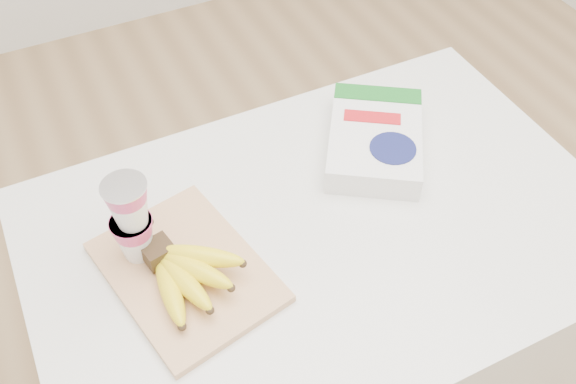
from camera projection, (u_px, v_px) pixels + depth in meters
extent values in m
cube|color=white|center=(318.00, 335.00, 1.42)|extent=(1.03, 0.69, 0.78)
cube|color=tan|center=(186.00, 272.00, 1.06)|extent=(0.28, 0.34, 0.02)
cube|color=#382816|center=(158.00, 252.00, 1.05)|extent=(0.06, 0.05, 0.03)
ellipsoid|color=yellow|center=(170.00, 290.00, 1.01)|extent=(0.04, 0.15, 0.04)
sphere|color=#382816|center=(182.00, 327.00, 0.96)|extent=(0.01, 0.01, 0.01)
ellipsoid|color=yellow|center=(184.00, 281.00, 1.01)|extent=(0.07, 0.15, 0.04)
sphere|color=#382816|center=(210.00, 310.00, 0.98)|extent=(0.01, 0.01, 0.01)
ellipsoid|color=yellow|center=(195.00, 269.00, 1.02)|extent=(0.11, 0.14, 0.04)
sphere|color=#382816|center=(231.00, 288.00, 1.00)|extent=(0.01, 0.01, 0.01)
ellipsoid|color=yellow|center=(201.00, 256.00, 1.03)|extent=(0.14, 0.12, 0.04)
sphere|color=#382816|center=(243.00, 264.00, 1.02)|extent=(0.01, 0.01, 0.01)
cylinder|color=silver|center=(123.00, 186.00, 0.95)|extent=(0.07, 0.07, 0.00)
cube|color=white|center=(375.00, 140.00, 1.24)|extent=(0.29, 0.31, 0.06)
cube|color=#176B20|center=(378.00, 94.00, 1.29)|extent=(0.17, 0.13, 0.00)
cylinder|color=#151A4F|center=(393.00, 148.00, 1.19)|extent=(0.12, 0.12, 0.00)
cube|color=red|center=(372.00, 117.00, 1.25)|extent=(0.11, 0.09, 0.00)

